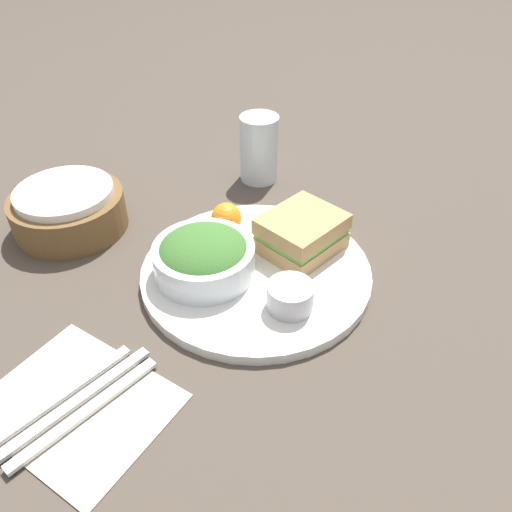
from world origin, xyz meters
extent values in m
plane|color=#4C4238|center=(0.00, 0.00, 0.00)|extent=(4.00, 4.00, 0.00)
cylinder|color=white|center=(0.00, 0.00, 0.01)|extent=(0.31, 0.31, 0.01)
cube|color=tan|center=(0.07, -0.03, 0.03)|extent=(0.12, 0.11, 0.02)
cube|color=#6BB24C|center=(0.07, -0.03, 0.04)|extent=(0.12, 0.10, 0.01)
cube|color=tan|center=(0.07, -0.03, 0.06)|extent=(0.12, 0.11, 0.02)
cylinder|color=white|center=(-0.04, 0.05, 0.04)|extent=(0.13, 0.13, 0.04)
ellipsoid|color=#3D702D|center=(-0.04, 0.05, 0.05)|extent=(0.12, 0.12, 0.06)
cylinder|color=#B7B7BC|center=(-0.04, -0.07, 0.03)|extent=(0.06, 0.06, 0.03)
sphere|color=orange|center=(0.05, 0.08, 0.04)|extent=(0.04, 0.04, 0.04)
cylinder|color=silver|center=(0.22, 0.14, 0.06)|extent=(0.07, 0.07, 0.11)
cylinder|color=brown|center=(-0.06, 0.30, 0.03)|extent=(0.17, 0.17, 0.06)
cylinder|color=white|center=(-0.06, 0.30, 0.06)|extent=(0.14, 0.14, 0.01)
cube|color=beige|center=(-0.27, 0.05, 0.00)|extent=(0.15, 0.19, 0.00)
cube|color=silver|center=(-0.28, 0.03, 0.01)|extent=(0.17, 0.04, 0.01)
cube|color=silver|center=(-0.27, 0.05, 0.01)|extent=(0.18, 0.04, 0.01)
cube|color=silver|center=(-0.27, 0.06, 0.01)|extent=(0.15, 0.04, 0.01)
camera|label=1|loc=(-0.43, -0.28, 0.45)|focal=35.00mm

